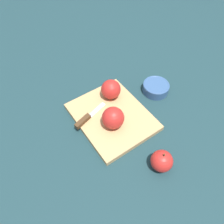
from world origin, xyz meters
TOP-DOWN VIEW (x-y plane):
  - ground_plane at (0.00, 0.00)m, footprint 4.00×4.00m
  - cutting_board at (0.00, 0.00)m, footprint 0.33×0.28m
  - apple_half_left at (-0.04, 0.02)m, footprint 0.09×0.09m
  - apple_half_right at (0.09, -0.05)m, footprint 0.08×0.08m
  - knife at (0.03, 0.10)m, footprint 0.07×0.16m
  - apple_whole at (-0.26, -0.03)m, footprint 0.08×0.08m
  - bowl at (0.02, -0.25)m, footprint 0.12×0.12m

SIDE VIEW (x-z plane):
  - ground_plane at x=0.00m, z-range 0.00..0.00m
  - cutting_board at x=0.00m, z-range 0.00..0.02m
  - bowl at x=0.02m, z-range 0.00..0.04m
  - knife at x=0.03m, z-range 0.02..0.04m
  - apple_whole at x=-0.26m, z-range -0.01..0.08m
  - apple_half_right at x=0.09m, z-range 0.02..0.10m
  - apple_half_left at x=-0.04m, z-range 0.02..0.11m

